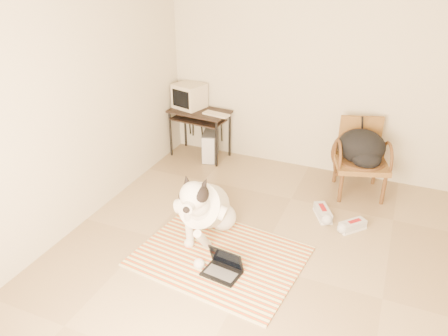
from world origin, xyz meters
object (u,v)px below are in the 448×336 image
Objects in this scene: dog at (205,208)px; computer_desk at (199,117)px; crt_monitor at (189,96)px; pc_tower at (210,145)px; backpack at (362,149)px; rattan_chair at (361,157)px; laptop at (223,267)px.

computer_desk is at bearing 117.26° from dog.
crt_monitor is 0.75m from pc_tower.
backpack is (2.23, -0.21, 0.01)m from computer_desk.
computer_desk is 1.84× the size of pc_tower.
computer_desk is 2.24m from backpack.
rattan_chair is 1.62× the size of backpack.
computer_desk is at bearing 120.51° from laptop.
dog reaches higher than pc_tower.
crt_monitor is at bearing 173.03° from backpack.
pc_tower is at bearing 174.61° from backpack.
dog is 1.35× the size of computer_desk.
backpack reaches higher than pc_tower.
backpack is (0.93, 2.00, 0.53)m from laptop.
backpack reaches higher than computer_desk.
backpack is at bearing 48.86° from dog.
dog is 1.29× the size of rattan_chair.
dog reaches higher than computer_desk.
crt_monitor is (-0.18, 0.08, 0.27)m from computer_desk.
rattan_chair is at bearing -3.37° from pc_tower.
pc_tower is (0.36, -0.10, -0.65)m from crt_monitor.
crt_monitor reaches higher than laptop.
rattan_chair is (2.23, -0.14, -0.14)m from computer_desk.
dog is at bearing -62.74° from computer_desk.
laptop is 0.81× the size of crt_monitor.
crt_monitor reaches higher than dog.
backpack is (1.34, 1.53, 0.26)m from dog.
rattan_chair is at bearing -5.26° from crt_monitor.
crt_monitor reaches higher than backpack.
crt_monitor is 0.51× the size of rattan_chair.
dog is 0.68m from laptop.
computer_desk is 1.88× the size of crt_monitor.
crt_monitor is (-1.08, 1.82, 0.51)m from dog.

